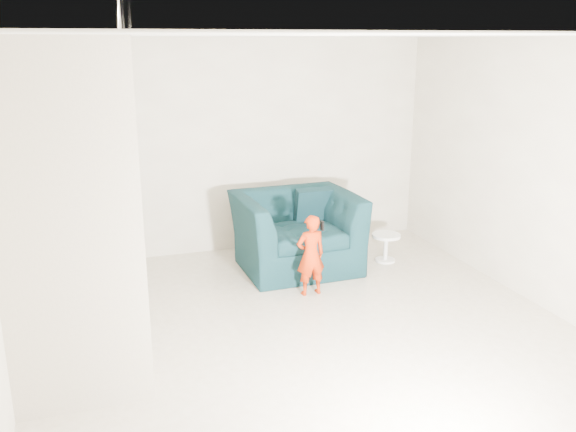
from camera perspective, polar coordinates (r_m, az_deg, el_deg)
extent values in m
plane|color=tan|center=(5.74, 2.44, -11.53)|extent=(5.50, 5.50, 0.00)
plane|color=silver|center=(5.08, 2.81, 16.53)|extent=(5.50, 5.50, 0.00)
plane|color=#AA9C8A|center=(7.82, -4.69, 6.44)|extent=(5.00, 0.00, 5.00)
plane|color=#AA9C8A|center=(3.01, 22.13, -11.08)|extent=(5.00, 0.00, 5.00)
plane|color=#AA9C8A|center=(6.56, 23.49, 3.24)|extent=(0.00, 5.50, 5.50)
imported|color=black|center=(7.30, 0.80, -1.46)|extent=(1.42, 1.25, 0.91)
imported|color=#AB2105|center=(6.54, 2.14, -3.68)|extent=(0.34, 0.24, 0.89)
cylinder|color=silver|center=(7.63, 9.18, -1.82)|extent=(0.35, 0.35, 0.04)
cylinder|color=silver|center=(7.69, 9.12, -3.07)|extent=(0.05, 0.05, 0.32)
cylinder|color=silver|center=(7.74, 9.07, -4.09)|extent=(0.25, 0.25, 0.03)
cube|color=#ADA089|center=(7.53, -18.68, -4.37)|extent=(1.00, 0.30, 0.27)
cube|color=#ADA089|center=(7.20, -18.76, -4.16)|extent=(1.00, 0.30, 0.54)
cube|color=#ADA089|center=(6.87, -18.84, -3.94)|extent=(1.00, 0.30, 0.81)
cube|color=#ADA089|center=(6.54, -18.93, -3.70)|extent=(1.00, 0.30, 1.08)
cube|color=#ADA089|center=(6.22, -19.03, -3.43)|extent=(1.00, 0.30, 1.35)
cube|color=#ADA089|center=(5.89, -19.13, -3.13)|extent=(1.00, 0.30, 1.62)
cube|color=#ADA089|center=(5.56, -19.26, -2.80)|extent=(1.00, 0.30, 1.89)
cube|color=#ADA089|center=(5.23, -19.39, -2.42)|extent=(1.00, 0.30, 2.16)
cube|color=#ADA089|center=(4.91, -19.55, -2.00)|extent=(1.00, 0.30, 2.43)
cube|color=#ADA089|center=(4.58, -19.73, -1.51)|extent=(1.00, 0.30, 2.70)
cylinder|color=silver|center=(5.76, -15.42, 11.47)|extent=(0.04, 3.03, 2.73)
cylinder|color=silver|center=(7.56, -15.16, -1.05)|extent=(0.04, 0.04, 1.00)
cube|color=black|center=(7.53, 2.39, 1.01)|extent=(0.46, 0.22, 0.45)
cube|color=black|center=(7.16, -3.95, -0.89)|extent=(0.06, 0.56, 0.62)
cube|color=black|center=(6.44, 3.21, -0.92)|extent=(0.03, 0.05, 0.10)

